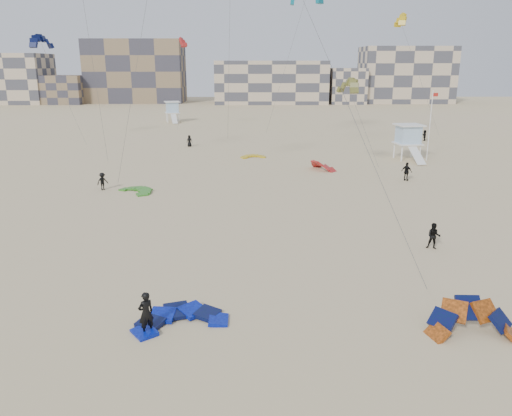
{
  "coord_description": "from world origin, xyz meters",
  "views": [
    {
      "loc": [
        4.14,
        -20.12,
        10.98
      ],
      "look_at": [
        4.4,
        6.0,
        3.45
      ],
      "focal_mm": 35.0,
      "sensor_mm": 36.0,
      "label": 1
    }
  ],
  "objects_px": {
    "kite_ground_blue": "(181,323)",
    "kite_ground_orange": "(471,334)",
    "lifeguard_tower_near": "(408,142)",
    "kitesurfer_main": "(146,313)"
  },
  "relations": [
    {
      "from": "kite_ground_blue",
      "to": "kite_ground_orange",
      "type": "xyz_separation_m",
      "value": [
        12.44,
        -1.07,
        0.0
      ]
    },
    {
      "from": "kite_ground_orange",
      "to": "lifeguard_tower_near",
      "type": "bearing_deg",
      "value": 79.41
    },
    {
      "from": "kite_ground_orange",
      "to": "lifeguard_tower_near",
      "type": "relative_size",
      "value": 0.6
    },
    {
      "from": "kite_ground_blue",
      "to": "lifeguard_tower_near",
      "type": "height_order",
      "value": "lifeguard_tower_near"
    },
    {
      "from": "kite_ground_blue",
      "to": "kitesurfer_main",
      "type": "bearing_deg",
      "value": -165.02
    },
    {
      "from": "kite_ground_orange",
      "to": "kitesurfer_main",
      "type": "xyz_separation_m",
      "value": [
        -13.73,
        0.21,
        0.95
      ]
    },
    {
      "from": "kitesurfer_main",
      "to": "lifeguard_tower_near",
      "type": "distance_m",
      "value": 46.41
    },
    {
      "from": "kite_ground_orange",
      "to": "kitesurfer_main",
      "type": "bearing_deg",
      "value": -178.33
    },
    {
      "from": "kite_ground_blue",
      "to": "lifeguard_tower_near",
      "type": "distance_m",
      "value": 45.06
    },
    {
      "from": "kite_ground_blue",
      "to": "kite_ground_orange",
      "type": "height_order",
      "value": "kite_ground_orange"
    }
  ]
}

